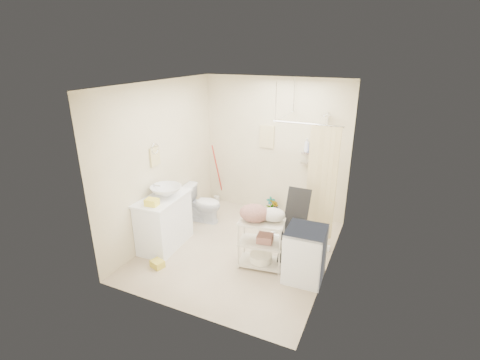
{
  "coord_description": "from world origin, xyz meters",
  "views": [
    {
      "loc": [
        2.03,
        -4.44,
        3.05
      ],
      "look_at": [
        -0.1,
        0.25,
        1.1
      ],
      "focal_mm": 26.0,
      "sensor_mm": 36.0,
      "label": 1
    }
  ],
  "objects_px": {
    "vanity": "(164,221)",
    "toilet": "(203,203)",
    "laundry_rack": "(261,239)",
    "washing_machine": "(305,254)"
  },
  "relations": [
    {
      "from": "toilet",
      "to": "vanity",
      "type": "bearing_deg",
      "value": 168.98
    },
    {
      "from": "vanity",
      "to": "laundry_rack",
      "type": "height_order",
      "value": "laundry_rack"
    },
    {
      "from": "laundry_rack",
      "to": "toilet",
      "type": "bearing_deg",
      "value": 140.07
    },
    {
      "from": "toilet",
      "to": "laundry_rack",
      "type": "height_order",
      "value": "laundry_rack"
    },
    {
      "from": "toilet",
      "to": "washing_machine",
      "type": "xyz_separation_m",
      "value": [
        2.18,
        -0.95,
        0.04
      ]
    },
    {
      "from": "vanity",
      "to": "toilet",
      "type": "xyz_separation_m",
      "value": [
        0.12,
        1.02,
        -0.08
      ]
    },
    {
      "from": "washing_machine",
      "to": "laundry_rack",
      "type": "bearing_deg",
      "value": 174.91
    },
    {
      "from": "vanity",
      "to": "toilet",
      "type": "bearing_deg",
      "value": 80.06
    },
    {
      "from": "vanity",
      "to": "toilet",
      "type": "relative_size",
      "value": 1.4
    },
    {
      "from": "toilet",
      "to": "laundry_rack",
      "type": "xyz_separation_m",
      "value": [
        1.52,
        -0.92,
        0.1
      ]
    }
  ]
}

